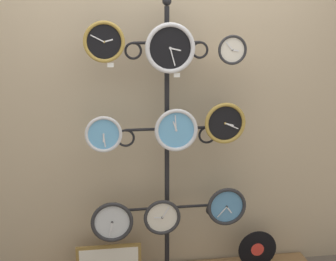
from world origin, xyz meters
TOP-DOWN VIEW (x-y plane):
  - shop_wall at (0.00, 0.57)m, footprint 4.40×0.04m
  - display_stand at (0.00, 0.41)m, footprint 0.75×0.38m
  - clock_top_left at (-0.41, 0.32)m, footprint 0.26×0.04m
  - clock_top_center at (0.01, 0.31)m, footprint 0.32×0.04m
  - clock_top_right at (0.41, 0.30)m, footprint 0.19×0.04m
  - clock_middle_left at (-0.43, 0.31)m, footprint 0.24×0.04m
  - clock_middle_center at (0.05, 0.31)m, footprint 0.29×0.04m
  - clock_middle_right at (0.39, 0.33)m, footprint 0.29×0.04m
  - clock_bottom_left at (-0.40, 0.33)m, footprint 0.30×0.04m
  - clock_bottom_center at (-0.05, 0.31)m, footprint 0.26×0.04m
  - clock_bottom_right at (0.41, 0.31)m, footprint 0.28×0.04m
  - vinyl_record at (0.68, 0.36)m, footprint 0.29×0.01m
  - price_tag_upper at (-0.38, 0.31)m, footprint 0.04×0.00m
  - price_tag_mid at (0.05, 0.31)m, footprint 0.04×0.00m

SIDE VIEW (x-z plane):
  - vinyl_record at x=0.68m, z-range 0.06..0.35m
  - clock_bottom_left at x=-0.40m, z-range 0.37..0.67m
  - clock_bottom_center at x=-0.05m, z-range 0.41..0.67m
  - clock_bottom_right at x=0.41m, z-range 0.45..0.73m
  - display_stand at x=0.00m, z-range -0.34..1.69m
  - clock_middle_left at x=-0.43m, z-range 1.03..1.28m
  - clock_middle_center at x=0.05m, z-range 1.02..1.31m
  - clock_middle_right at x=0.39m, z-range 1.05..1.34m
  - shop_wall at x=0.00m, z-range 0.00..2.80m
  - price_tag_mid at x=0.05m, z-range 1.52..1.54m
  - price_tag_upper at x=-0.38m, z-range 1.59..1.62m
  - clock_top_right at x=0.41m, z-range 1.59..1.79m
  - clock_top_center at x=0.01m, z-range 1.54..1.87m
  - clock_top_left at x=-0.41m, z-range 1.62..1.88m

